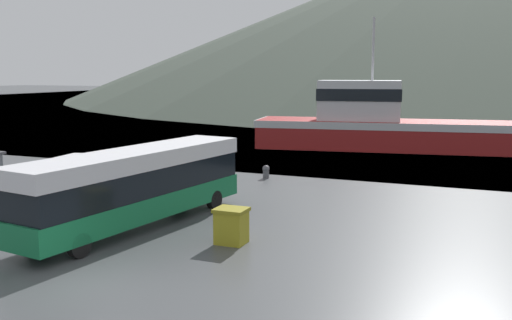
{
  "coord_description": "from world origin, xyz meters",
  "views": [
    {
      "loc": [
        10.6,
        -13.23,
        6.4
      ],
      "look_at": [
        -0.32,
        12.95,
        2.0
      ],
      "focal_mm": 40.0,
      "sensor_mm": 36.0,
      "label": 1
    }
  ],
  "objects_px": {
    "delivery_van": "(76,181)",
    "tour_bus": "(136,184)",
    "small_boat": "(443,146)",
    "fishing_boat": "(378,124)",
    "storage_bin": "(231,226)"
  },
  "relations": [
    {
      "from": "tour_bus",
      "to": "fishing_boat",
      "type": "height_order",
      "value": "fishing_boat"
    },
    {
      "from": "tour_bus",
      "to": "fishing_boat",
      "type": "relative_size",
      "value": 0.55
    },
    {
      "from": "delivery_van",
      "to": "tour_bus",
      "type": "bearing_deg",
      "value": -28.03
    },
    {
      "from": "delivery_van",
      "to": "small_boat",
      "type": "height_order",
      "value": "delivery_van"
    },
    {
      "from": "delivery_van",
      "to": "storage_bin",
      "type": "bearing_deg",
      "value": -21.37
    },
    {
      "from": "fishing_boat",
      "to": "small_boat",
      "type": "xyz_separation_m",
      "value": [
        5.2,
        0.89,
        -1.71
      ]
    },
    {
      "from": "delivery_van",
      "to": "fishing_boat",
      "type": "distance_m",
      "value": 27.96
    },
    {
      "from": "delivery_van",
      "to": "fishing_boat",
      "type": "height_order",
      "value": "fishing_boat"
    },
    {
      "from": "delivery_van",
      "to": "storage_bin",
      "type": "height_order",
      "value": "delivery_van"
    },
    {
      "from": "tour_bus",
      "to": "fishing_boat",
      "type": "bearing_deg",
      "value": 88.49
    },
    {
      "from": "delivery_van",
      "to": "fishing_boat",
      "type": "bearing_deg",
      "value": 64.45
    },
    {
      "from": "tour_bus",
      "to": "storage_bin",
      "type": "distance_m",
      "value": 4.83
    },
    {
      "from": "delivery_van",
      "to": "fishing_boat",
      "type": "xyz_separation_m",
      "value": [
        9.41,
        26.32,
        0.82
      ]
    },
    {
      "from": "tour_bus",
      "to": "delivery_van",
      "type": "bearing_deg",
      "value": 165.65
    },
    {
      "from": "tour_bus",
      "to": "small_boat",
      "type": "xyz_separation_m",
      "value": [
        9.83,
        29.15,
        -1.46
      ]
    }
  ]
}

